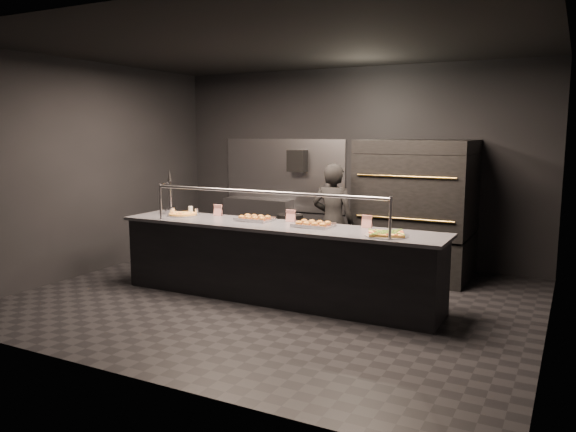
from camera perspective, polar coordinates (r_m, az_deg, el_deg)
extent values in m
plane|color=black|center=(6.93, -1.22, -8.40)|extent=(6.00, 6.00, 0.00)
plane|color=black|center=(6.70, -1.31, 16.97)|extent=(6.00, 6.00, 0.00)
cube|color=black|center=(8.91, 6.50, 5.17)|extent=(6.00, 0.04, 3.00)
cube|color=black|center=(4.62, -16.31, 1.74)|extent=(6.00, 0.04, 3.00)
cube|color=black|center=(8.50, -19.37, 4.57)|extent=(0.04, 5.00, 3.00)
cube|color=black|center=(5.84, 25.57, 2.61)|extent=(0.04, 5.00, 3.00)
cube|color=#99999E|center=(9.40, -0.43, 4.18)|extent=(2.20, 0.02, 1.20)
cube|color=black|center=(6.81, -1.23, -4.86)|extent=(4.00, 0.70, 0.88)
cube|color=#3D3D43|center=(6.72, -1.25, -1.04)|extent=(4.10, 0.78, 0.04)
cylinder|color=#99999E|center=(7.28, -12.82, 1.45)|extent=(0.03, 0.03, 0.45)
cylinder|color=#99999E|center=(5.83, 10.35, -0.22)|extent=(0.03, 0.03, 0.45)
cylinder|color=#99999E|center=(6.40, -2.55, 2.45)|extent=(3.00, 0.04, 0.04)
cube|color=black|center=(8.15, 12.75, -3.84)|extent=(1.50, 1.15, 0.60)
cube|color=black|center=(8.04, 12.89, 0.34)|extent=(1.50, 1.20, 0.55)
cube|color=black|center=(7.98, 13.02, 4.25)|extent=(1.50, 1.20, 0.55)
cube|color=black|center=(7.96, 13.11, 6.90)|extent=(1.50, 1.20, 0.18)
cylinder|color=gold|center=(7.45, 11.68, -0.27)|extent=(1.30, 0.02, 0.02)
cylinder|color=gold|center=(7.38, 11.81, 3.95)|extent=(1.30, 0.02, 0.02)
cube|color=#99999E|center=(9.56, -2.99, -0.89)|extent=(1.20, 0.35, 0.90)
cube|color=black|center=(9.17, 0.97, 5.63)|extent=(0.30, 0.20, 0.35)
cylinder|color=#B2B2B7|center=(8.99, 4.13, 2.35)|extent=(0.14, 0.14, 0.45)
cube|color=black|center=(8.97, 4.15, 3.94)|extent=(0.10, 0.06, 0.06)
cylinder|color=silver|center=(7.75, -11.84, 0.55)|extent=(0.16, 0.16, 0.09)
cylinder|color=silver|center=(7.72, -11.89, 2.03)|extent=(0.06, 0.06, 0.40)
cylinder|color=silver|center=(7.64, -12.35, 3.28)|extent=(0.02, 0.11, 0.02)
cone|color=black|center=(7.70, -11.95, 4.09)|extent=(0.06, 0.06, 0.16)
cylinder|color=silver|center=(7.57, -10.63, 0.11)|extent=(0.42, 0.42, 0.01)
cylinder|color=#CE8E42|center=(7.57, -10.64, 0.20)|extent=(0.37, 0.37, 0.02)
cylinder|color=#ECB44D|center=(7.57, -10.64, 0.29)|extent=(0.32, 0.32, 0.01)
cube|color=silver|center=(7.03, -3.40, -0.37)|extent=(0.46, 0.35, 0.02)
ellipsoid|color=#986120|center=(7.04, -4.74, -0.10)|extent=(0.08, 0.08, 0.05)
ellipsoid|color=#986120|center=(7.16, -4.13, 0.05)|extent=(0.08, 0.08, 0.05)
ellipsoid|color=#986120|center=(6.99, -4.06, -0.16)|extent=(0.08, 0.08, 0.05)
ellipsoid|color=#986120|center=(7.11, -3.45, 0.00)|extent=(0.08, 0.08, 0.05)
ellipsoid|color=#986120|center=(6.94, -3.36, -0.22)|extent=(0.08, 0.08, 0.05)
ellipsoid|color=#986120|center=(7.06, -2.77, -0.06)|extent=(0.08, 0.08, 0.05)
ellipsoid|color=#986120|center=(6.89, -2.66, -0.27)|extent=(0.08, 0.08, 0.05)
ellipsoid|color=#986120|center=(7.01, -2.07, -0.11)|extent=(0.08, 0.08, 0.05)
cube|color=silver|center=(6.57, 2.58, -1.00)|extent=(0.47, 0.36, 0.02)
ellipsoid|color=#986120|center=(6.56, 1.11, -0.70)|extent=(0.08, 0.08, 0.05)
ellipsoid|color=#986120|center=(6.69, 1.67, -0.52)|extent=(0.08, 0.08, 0.05)
ellipsoid|color=#986120|center=(6.52, 1.90, -0.77)|extent=(0.08, 0.08, 0.05)
ellipsoid|color=#986120|center=(6.65, 2.45, -0.58)|extent=(0.08, 0.08, 0.05)
ellipsoid|color=#986120|center=(6.48, 2.71, -0.83)|extent=(0.08, 0.08, 0.05)
ellipsoid|color=#986120|center=(6.61, 3.25, -0.65)|extent=(0.08, 0.08, 0.05)
ellipsoid|color=#986120|center=(6.44, 3.53, -0.90)|extent=(0.08, 0.08, 0.05)
ellipsoid|color=#986120|center=(6.57, 4.05, -0.71)|extent=(0.08, 0.08, 0.05)
cylinder|color=silver|center=(6.08, 9.95, -1.94)|extent=(0.47, 0.47, 0.01)
cube|color=#CE8E42|center=(6.08, 9.96, -1.79)|extent=(0.46, 0.44, 0.02)
cube|color=#ECB44D|center=(6.08, 9.96, -1.68)|extent=(0.44, 0.41, 0.01)
cube|color=#54902D|center=(6.08, 9.96, -1.59)|extent=(0.41, 0.39, 0.01)
cylinder|color=silver|center=(7.68, -9.87, 0.60)|extent=(0.06, 0.06, 0.10)
cylinder|color=silver|center=(7.62, -9.24, 0.47)|extent=(0.05, 0.05, 0.08)
cube|color=white|center=(7.47, -7.13, 0.61)|extent=(0.12, 0.04, 0.15)
cube|color=white|center=(6.92, 0.28, 0.04)|extent=(0.12, 0.04, 0.15)
cube|color=white|center=(6.54, 8.01, -0.55)|extent=(0.12, 0.04, 0.15)
cylinder|color=black|center=(9.08, 0.22, -2.03)|extent=(0.42, 0.42, 0.70)
imported|color=black|center=(7.70, 4.59, -0.57)|extent=(0.61, 0.42, 1.60)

